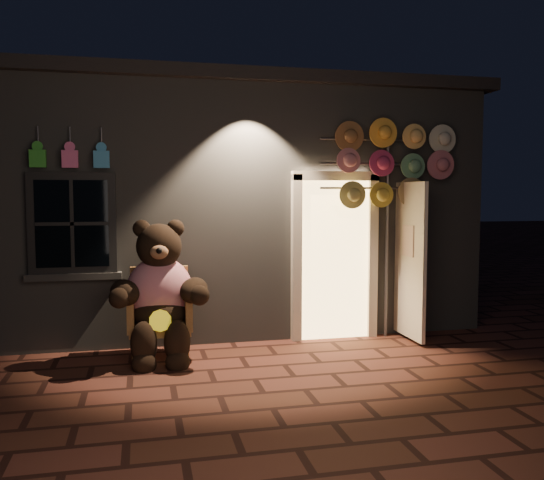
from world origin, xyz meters
name	(u,v)px	position (x,y,z in m)	size (l,w,h in m)	color
ground	(255,379)	(0.00, 0.00, 0.00)	(60.00, 60.00, 0.00)	brown
shop_building	(209,204)	(0.00, 3.99, 1.74)	(7.30, 5.95, 3.51)	slate
wicker_armchair	(160,313)	(-0.92, 1.08, 0.52)	(0.73, 0.66, 1.04)	olive
teddy_bear	(160,294)	(-0.92, 0.95, 0.76)	(1.21, 0.95, 1.67)	red
hat_rack	(392,164)	(2.06, 1.28, 2.29)	(1.81, 0.22, 2.83)	#59595E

